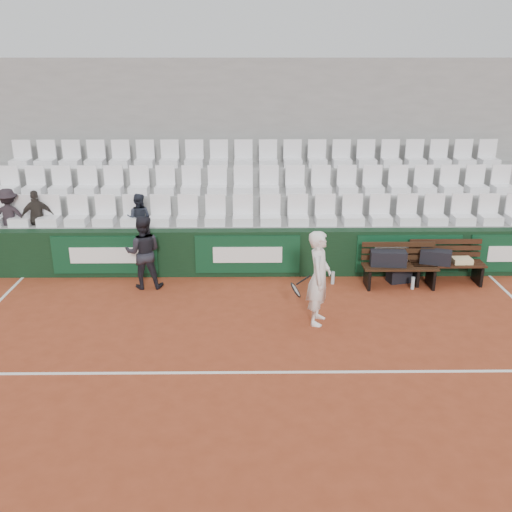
{
  "coord_description": "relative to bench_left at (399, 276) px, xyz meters",
  "views": [
    {
      "loc": [
        -0.14,
        -7.46,
        4.56
      ],
      "look_at": [
        -0.04,
        2.4,
        1.0
      ],
      "focal_mm": 40.0,
      "sensor_mm": 36.0,
      "label": 1
    }
  ],
  "objects": [
    {
      "name": "water_bottle_near",
      "position": [
        -1.33,
        0.16,
        -0.09
      ],
      "size": [
        0.07,
        0.07,
        0.26
      ],
      "primitive_type": "cylinder",
      "color": "#B1C1C9",
      "rests_on": "ground"
    },
    {
      "name": "sports_bag_ground",
      "position": [
        0.07,
        0.25,
        -0.08
      ],
      "size": [
        0.52,
        0.39,
        0.28
      ],
      "primitive_type": "cube",
      "rotation": [
        0.0,
        0.0,
        0.24
      ],
      "color": "black",
      "rests_on": "ground"
    },
    {
      "name": "seat_row_front",
      "position": [
        -2.89,
        1.15,
        1.09
      ],
      "size": [
        11.9,
        0.44,
        0.63
      ],
      "primitive_type": "cube",
      "color": "white",
      "rests_on": "grandstand_tier_front"
    },
    {
      "name": "grandstand_rear_wall",
      "position": [
        -2.89,
        3.85,
        1.98
      ],
      "size": [
        18.0,
        0.3,
        4.4
      ],
      "primitive_type": "cube",
      "color": "gray",
      "rests_on": "ground"
    },
    {
      "name": "tennis_player",
      "position": [
        -1.85,
        -1.61,
        0.62
      ],
      "size": [
        0.77,
        0.7,
        1.7
      ],
      "color": "white",
      "rests_on": "ground"
    },
    {
      "name": "grandstand_tier_front",
      "position": [
        -2.89,
        1.32,
        0.28
      ],
      "size": [
        18.0,
        0.95,
        1.0
      ],
      "primitive_type": "cube",
      "color": "gray",
      "rests_on": "ground"
    },
    {
      "name": "sports_bag_right",
      "position": [
        0.75,
        0.14,
        0.37
      ],
      "size": [
        0.67,
        0.48,
        0.28
      ],
      "primitive_type": "cube",
      "rotation": [
        0.0,
        0.0,
        -0.35
      ],
      "color": "black",
      "rests_on": "bench_right"
    },
    {
      "name": "spectator_c",
      "position": [
        -5.46,
        1.2,
        1.34
      ],
      "size": [
        0.6,
        0.49,
        1.13
      ],
      "primitive_type": "imported",
      "rotation": [
        0.0,
        0.0,
        3.02
      ],
      "color": "#212632",
      "rests_on": "grandstand_tier_front"
    },
    {
      "name": "spectator_b",
      "position": [
        -7.66,
        1.2,
        1.37
      ],
      "size": [
        0.76,
        0.54,
        1.2
      ],
      "primitive_type": "imported",
      "rotation": [
        0.0,
        0.0,
        3.54
      ],
      "color": "#2E2925",
      "rests_on": "grandstand_tier_front"
    },
    {
      "name": "back_barrier",
      "position": [
        -2.83,
        0.69,
        0.28
      ],
      "size": [
        18.0,
        0.34,
        1.0
      ],
      "color": "black",
      "rests_on": "ground"
    },
    {
      "name": "sports_bag_left",
      "position": [
        -0.24,
        0.04,
        0.38
      ],
      "size": [
        0.74,
        0.38,
        0.3
      ],
      "primitive_type": "cube",
      "rotation": [
        0.0,
        0.0,
        -0.1
      ],
      "color": "black",
      "rests_on": "bench_left"
    },
    {
      "name": "court_baseline",
      "position": [
        -2.89,
        -3.3,
        -0.22
      ],
      "size": [
        18.0,
        0.06,
        0.01
      ],
      "primitive_type": "cube",
      "color": "white",
      "rests_on": "ground"
    },
    {
      "name": "ball_kid",
      "position": [
        -5.18,
        0.03,
        0.53
      ],
      "size": [
        0.76,
        0.61,
        1.51
      ],
      "primitive_type": "imported",
      "rotation": [
        0.0,
        0.0,
        3.19
      ],
      "color": "black",
      "rests_on": "ground"
    },
    {
      "name": "towel",
      "position": [
        1.31,
        0.16,
        0.28
      ],
      "size": [
        0.4,
        0.29,
        0.11
      ],
      "primitive_type": "cube",
      "rotation": [
        0.0,
        0.0,
        0.04
      ],
      "color": "beige",
      "rests_on": "bench_right"
    },
    {
      "name": "bench_left",
      "position": [
        0.0,
        0.0,
        0.0
      ],
      "size": [
        1.5,
        0.56,
        0.45
      ],
      "primitive_type": "cube",
      "color": "#321C0F",
      "rests_on": "ground"
    },
    {
      "name": "ground",
      "position": [
        -2.89,
        -3.3,
        -0.23
      ],
      "size": [
        80.0,
        80.0,
        0.0
      ],
      "primitive_type": "plane",
      "color": "#973E22",
      "rests_on": "ground"
    },
    {
      "name": "spectator_a",
      "position": [
        -8.26,
        1.2,
        1.4
      ],
      "size": [
        0.86,
        0.56,
        1.24
      ],
      "primitive_type": "imported",
      "rotation": [
        0.0,
        0.0,
        3.28
      ],
      "color": "black",
      "rests_on": "grandstand_tier_front"
    },
    {
      "name": "grandstand_tier_mid",
      "position": [
        -2.89,
        2.27,
        0.5
      ],
      "size": [
        18.0,
        0.95,
        1.45
      ],
      "primitive_type": "cube",
      "color": "gray",
      "rests_on": "ground"
    },
    {
      "name": "grandstand_tier_back",
      "position": [
        -2.89,
        3.22,
        0.72
      ],
      "size": [
        18.0,
        0.95,
        1.9
      ],
      "primitive_type": "cube",
      "color": "gray",
      "rests_on": "ground"
    },
    {
      "name": "seat_row_back",
      "position": [
        -2.89,
        3.05,
        1.99
      ],
      "size": [
        11.9,
        0.44,
        0.63
      ],
      "primitive_type": "cube",
      "color": "white",
      "rests_on": "grandstand_tier_back"
    },
    {
      "name": "water_bottle_far",
      "position": [
        0.25,
        -0.14,
        -0.09
      ],
      "size": [
        0.07,
        0.07,
        0.26
      ],
      "primitive_type": "cylinder",
      "color": "silver",
      "rests_on": "ground"
    },
    {
      "name": "bench_right",
      "position": [
        1.02,
        0.17,
        0.0
      ],
      "size": [
        1.5,
        0.56,
        0.45
      ],
      "primitive_type": "cube",
      "color": "#351B10",
      "rests_on": "ground"
    },
    {
      "name": "seat_row_mid",
      "position": [
        -2.89,
        2.1,
        1.54
      ],
      "size": [
        11.9,
        0.44,
        0.63
      ],
      "primitive_type": "cube",
      "color": "white",
      "rests_on": "grandstand_tier_mid"
    }
  ]
}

